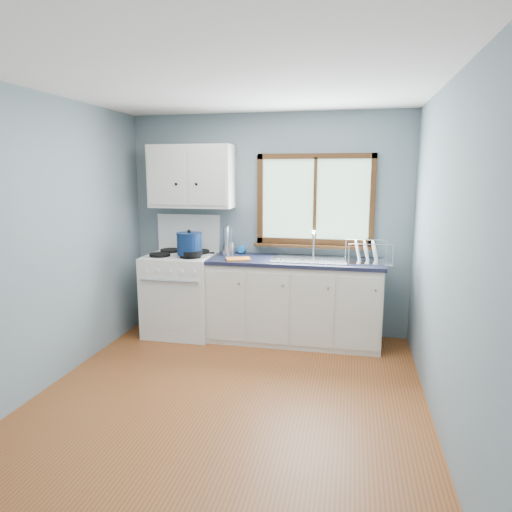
% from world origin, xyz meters
% --- Properties ---
extents(floor, '(3.20, 3.60, 0.02)m').
position_xyz_m(floor, '(0.00, 0.00, -0.01)').
color(floor, brown).
rests_on(floor, ground).
extents(ceiling, '(3.20, 3.60, 0.02)m').
position_xyz_m(ceiling, '(0.00, 0.00, 2.51)').
color(ceiling, white).
rests_on(ceiling, wall_back).
extents(wall_back, '(3.20, 0.02, 2.50)m').
position_xyz_m(wall_back, '(0.00, 1.81, 1.25)').
color(wall_back, slate).
rests_on(wall_back, ground).
extents(wall_front, '(3.20, 0.02, 2.50)m').
position_xyz_m(wall_front, '(0.00, -1.81, 1.25)').
color(wall_front, slate).
rests_on(wall_front, ground).
extents(wall_left, '(0.02, 3.60, 2.50)m').
position_xyz_m(wall_left, '(-1.61, 0.00, 1.25)').
color(wall_left, slate).
rests_on(wall_left, ground).
extents(wall_right, '(0.02, 3.60, 2.50)m').
position_xyz_m(wall_right, '(1.61, 0.00, 1.25)').
color(wall_right, slate).
rests_on(wall_right, ground).
extents(gas_range, '(0.76, 0.69, 1.36)m').
position_xyz_m(gas_range, '(-0.95, 1.47, 0.49)').
color(gas_range, white).
rests_on(gas_range, floor).
extents(base_cabinets, '(1.85, 0.60, 0.88)m').
position_xyz_m(base_cabinets, '(0.36, 1.49, 0.41)').
color(base_cabinets, silver).
rests_on(base_cabinets, floor).
extents(countertop, '(1.89, 0.64, 0.04)m').
position_xyz_m(countertop, '(0.36, 1.49, 0.90)').
color(countertop, black).
rests_on(countertop, base_cabinets).
extents(sink, '(0.84, 0.46, 0.44)m').
position_xyz_m(sink, '(0.54, 1.49, 0.86)').
color(sink, silver).
rests_on(sink, countertop).
extents(window, '(1.36, 0.10, 1.03)m').
position_xyz_m(window, '(0.54, 1.77, 1.48)').
color(window, '#9EC6A8').
rests_on(window, wall_back).
extents(upper_cabinets, '(0.95, 0.35, 0.70)m').
position_xyz_m(upper_cabinets, '(-0.85, 1.63, 1.80)').
color(upper_cabinets, silver).
rests_on(upper_cabinets, wall_back).
extents(skillet, '(0.39, 0.29, 0.05)m').
position_xyz_m(skillet, '(-0.75, 1.31, 0.98)').
color(skillet, black).
rests_on(skillet, gas_range).
extents(stockpot, '(0.35, 0.35, 0.27)m').
position_xyz_m(stockpot, '(-0.78, 1.33, 1.08)').
color(stockpot, '#0B1F49').
rests_on(stockpot, gas_range).
extents(utensil_crock, '(0.13, 0.13, 0.35)m').
position_xyz_m(utensil_crock, '(-0.41, 1.65, 0.99)').
color(utensil_crock, silver).
rests_on(utensil_crock, countertop).
extents(thermos, '(0.08, 0.08, 0.32)m').
position_xyz_m(thermos, '(-0.44, 1.57, 1.08)').
color(thermos, silver).
rests_on(thermos, countertop).
extents(soap_bottle, '(0.09, 0.09, 0.24)m').
position_xyz_m(soap_bottle, '(-0.30, 1.70, 1.04)').
color(soap_bottle, blue).
rests_on(soap_bottle, countertop).
extents(dish_towel, '(0.30, 0.26, 0.02)m').
position_xyz_m(dish_towel, '(-0.24, 1.33, 0.93)').
color(dish_towel, orange).
rests_on(dish_towel, countertop).
extents(dish_rack, '(0.49, 0.39, 0.24)m').
position_xyz_m(dish_rack, '(1.11, 1.46, 0.98)').
color(dish_rack, silver).
rests_on(dish_rack, countertop).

